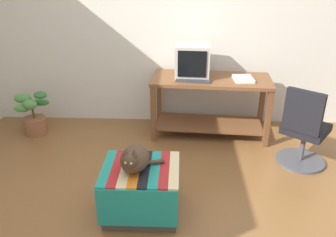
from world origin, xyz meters
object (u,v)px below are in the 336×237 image
Objects in this scene: office_chair at (304,133)px; tv_monitor at (193,61)px; ottoman_with_blanket at (141,190)px; potted_plant at (33,116)px; desk at (210,97)px; keyboard at (193,80)px; cat at (135,159)px; book at (243,79)px.

tv_monitor is at bearing 4.48° from office_chair.
potted_plant is (-1.53, 1.47, 0.02)m from ottoman_with_blanket.
desk is 3.43× the size of tv_monitor.
tv_monitor is 0.48× the size of office_chair.
desk is 3.65× the size of keyboard.
desk is 0.35m from keyboard.
tv_monitor is 1.49m from office_chair.
potted_plant is 3.22m from office_chair.
cat reaches higher than potted_plant.
cat is at bearing -103.18° from tv_monitor.
ottoman_with_blanket is at bearing 48.83° from cat.
cat is at bearing -139.77° from ottoman_with_blanket.
keyboard is 0.45× the size of office_chair.
desk reaches higher than cat.
potted_plant reaches higher than ottoman_with_blanket.
desk is 2.25× the size of ottoman_with_blanket.
office_chair is at bearing -52.22° from book.
desk is 1.64× the size of office_chair.
desk is 1.17m from office_chair.
tv_monitor is 1.75m from cat.
desk is at bearing 73.74° from cat.
keyboard is 1.59m from ottoman_with_blanket.
potted_plant is (-2.59, -0.00, -0.52)m from book.
ottoman_with_blanket is 1.71× the size of cat.
ottoman_with_blanket is at bearing -99.33° from keyboard.
keyboard is at bearing 71.61° from ottoman_with_blanket.
tv_monitor reaches higher than desk.
office_chair is at bearing -28.92° from tv_monitor.
desk is 5.81× the size of book.
ottoman_with_blanket is 0.73× the size of office_chair.
tv_monitor is at bearing 163.13° from book.
keyboard reaches higher than ottoman_with_blanket.
ottoman_with_blanket is (-0.47, -1.42, -0.53)m from keyboard.
potted_plant is at bearing 136.19° from ottoman_with_blanket.
keyboard reaches higher than desk.
office_chair is at bearing -32.54° from desk.
keyboard is 1.05× the size of cat.
office_chair is (0.94, -0.69, -0.12)m from desk.
book is (0.59, -0.13, -0.17)m from tv_monitor.
office_chair is (0.57, -0.62, -0.38)m from book.
office_chair is (1.16, -0.75, -0.55)m from tv_monitor.
office_chair reaches higher than ottoman_with_blanket.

